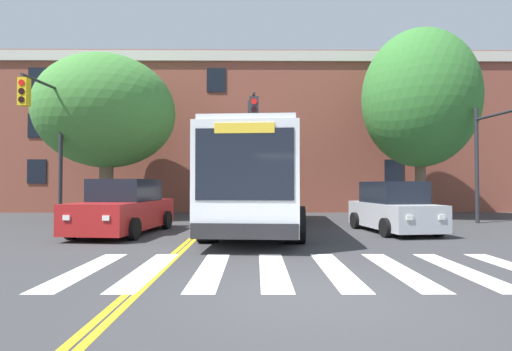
{
  "coord_description": "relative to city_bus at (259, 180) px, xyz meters",
  "views": [
    {
      "loc": [
        -0.94,
        -5.83,
        1.63
      ],
      "look_at": [
        -0.83,
        7.65,
        1.94
      ],
      "focal_mm": 28.0,
      "sensor_mm": 36.0,
      "label": 1
    }
  ],
  "objects": [
    {
      "name": "lane_line_yellow_inner",
      "position": [
        -2.1,
        7.13,
        -1.78
      ],
      "size": [
        0.12,
        36.0,
        0.01
      ],
      "primitive_type": "cube",
      "color": "gold",
      "rests_on": "ground"
    },
    {
      "name": "city_bus",
      "position": [
        0.0,
        0.0,
        0.0
      ],
      "size": [
        3.59,
        10.93,
        3.32
      ],
      "color": "white",
      "rests_on": "ground"
    },
    {
      "name": "car_red_near_lane",
      "position": [
        -4.51,
        -1.14,
        -0.96
      ],
      "size": [
        2.54,
        4.97,
        1.81
      ],
      "color": "#AD1E1E",
      "rests_on": "ground"
    },
    {
      "name": "traffic_light_far_corner",
      "position": [
        -8.28,
        1.11,
        2.16
      ],
      "size": [
        0.44,
        2.64,
        5.95
      ],
      "color": "#28282D",
      "rests_on": "ground"
    },
    {
      "name": "crosswalk",
      "position": [
        0.76,
        -6.87,
        -1.78
      ],
      "size": [
        8.9,
        3.46,
        0.01
      ],
      "color": "white",
      "rests_on": "ground"
    },
    {
      "name": "traffic_light_overhead",
      "position": [
        -0.3,
        2.54,
        1.93
      ],
      "size": [
        0.46,
        3.9,
        5.58
      ],
      "color": "#28282D",
      "rests_on": "ground"
    },
    {
      "name": "car_navy_behind_bus",
      "position": [
        -0.3,
        9.61,
        -0.98
      ],
      "size": [
        2.27,
        4.0,
        1.74
      ],
      "color": "navy",
      "rests_on": "ground"
    },
    {
      "name": "car_silver_far_lane",
      "position": [
        4.6,
        -0.85,
        -0.98
      ],
      "size": [
        2.32,
        4.18,
        1.73
      ],
      "color": "#B7BABF",
      "rests_on": "ground"
    },
    {
      "name": "lane_line_yellow_outer",
      "position": [
        -1.94,
        7.13,
        -1.78
      ],
      "size": [
        0.12,
        36.0,
        0.01
      ],
      "primitive_type": "cube",
      "color": "gold",
      "rests_on": "ground"
    },
    {
      "name": "ground_plane",
      "position": [
        0.71,
        -8.68,
        -1.78
      ],
      "size": [
        120.0,
        120.0,
        0.0
      ],
      "primitive_type": "plane",
      "color": "#38383A"
    },
    {
      "name": "street_tree_curbside_small",
      "position": [
        -7.27,
        4.71,
        3.35
      ],
      "size": [
        9.12,
        9.15,
        7.86
      ],
      "color": "brown",
      "rests_on": "ground"
    },
    {
      "name": "building_facade",
      "position": [
        2.84,
        12.78,
        3.0
      ],
      "size": [
        38.96,
        8.3,
        9.55
      ],
      "color": "brown",
      "rests_on": "ground"
    },
    {
      "name": "traffic_light_near_corner",
      "position": [
        9.43,
        0.74,
        1.47
      ],
      "size": [
        0.58,
        3.67,
        4.88
      ],
      "color": "#28282D",
      "rests_on": "ground"
    },
    {
      "name": "street_tree_curbside_large",
      "position": [
        7.89,
        4.7,
        4.03
      ],
      "size": [
        7.15,
        7.1,
        9.17
      ],
      "color": "brown",
      "rests_on": "ground"
    }
  ]
}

